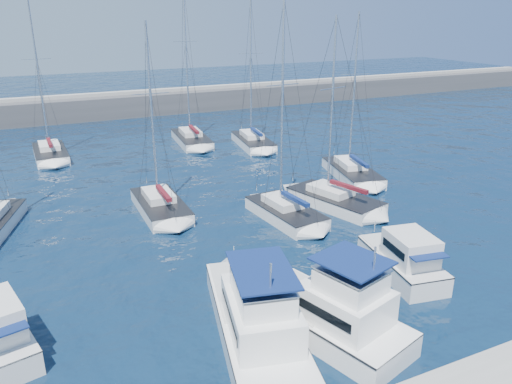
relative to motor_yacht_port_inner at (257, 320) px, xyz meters
name	(u,v)px	position (x,y,z in m)	size (l,w,h in m)	color
ground	(300,276)	(4.85, 4.46, -1.13)	(220.00, 220.00, 0.00)	black
breakwater	(122,108)	(4.85, 56.46, -0.08)	(160.00, 6.00, 4.45)	#424244
motor_yacht_port_inner	(257,320)	(0.00, 0.00, 0.00)	(5.54, 10.86, 4.69)	white
motor_yacht_stbd_inner	(334,315)	(3.41, -1.11, 0.00)	(5.58, 8.51, 4.69)	white
motor_yacht_stbd_outer	(404,261)	(10.18, 1.96, -0.19)	(3.56, 6.41, 3.20)	silver
sailboat_mid_b	(160,206)	(0.09, 17.32, -0.61)	(3.11, 7.35, 14.09)	silver
sailboat_mid_c	(285,212)	(8.00, 12.17, -0.58)	(3.62, 7.12, 15.43)	silver
sailboat_mid_d	(334,200)	(12.64, 12.78, -0.61)	(5.20, 8.21, 14.43)	silver
sailboat_mid_e	(352,172)	(18.11, 18.16, -0.61)	(4.76, 8.44, 14.67)	white
sailboat_back_a	(50,153)	(-6.37, 36.59, -0.59)	(3.18, 7.51, 15.92)	white
sailboat_back_b	(192,139)	(8.76, 36.31, -0.57)	(3.87, 8.46, 18.12)	silver
sailboat_back_c	(253,141)	(14.65, 32.23, -0.59)	(4.10, 8.21, 16.15)	white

